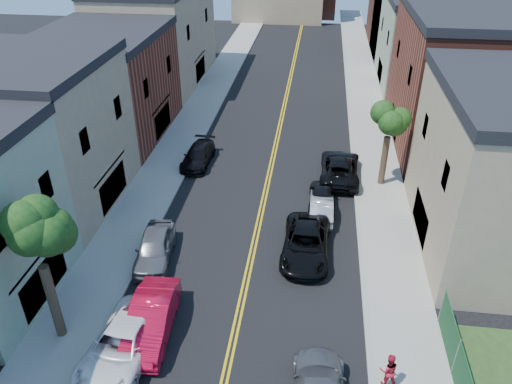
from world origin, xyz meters
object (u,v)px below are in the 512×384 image
(red_sedan, at_px, (151,319))
(silver_car_right, at_px, (321,207))
(white_pickup, at_px, (123,345))
(dark_car_right_far, at_px, (340,168))
(black_suv_lane, at_px, (306,243))
(black_car_left, at_px, (198,156))
(black_car_right, at_px, (322,196))
(grey_car_left, at_px, (155,248))
(pedestrian_right, at_px, (388,370))

(red_sedan, relative_size, silver_car_right, 1.26)
(white_pickup, distance_m, dark_car_right_far, 19.96)
(black_suv_lane, bearing_deg, black_car_left, 131.71)
(black_car_right, bearing_deg, black_suv_lane, 81.32)
(grey_car_left, distance_m, black_car_right, 11.36)
(grey_car_left, bearing_deg, red_sedan, -81.60)
(dark_car_right_far, bearing_deg, red_sedan, 62.72)
(white_pickup, xyz_separation_m, dark_car_right_far, (9.61, 17.49, 0.03))
(pedestrian_right, bearing_deg, black_car_right, -82.03)
(black_car_right, xyz_separation_m, pedestrian_right, (2.86, -13.64, 0.24))
(white_pickup, bearing_deg, black_car_right, 64.44)
(white_pickup, bearing_deg, pedestrian_right, 6.06)
(black_car_left, xyz_separation_m, silver_car_right, (9.30, -5.92, -0.00))
(black_car_right, relative_size, silver_car_right, 1.04)
(grey_car_left, bearing_deg, pedestrian_right, -36.92)
(grey_car_left, relative_size, black_car_left, 1.00)
(red_sedan, relative_size, pedestrian_right, 3.17)
(dark_car_right_far, height_order, pedestrian_right, pedestrian_right)
(grey_car_left, distance_m, black_suv_lane, 8.40)
(black_car_right, height_order, silver_car_right, black_car_right)
(black_car_right, distance_m, silver_car_right, 1.23)
(dark_car_right_far, bearing_deg, black_car_right, 74.72)
(black_suv_lane, bearing_deg, red_sedan, -133.82)
(silver_car_right, relative_size, dark_car_right_far, 0.70)
(black_car_right, bearing_deg, pedestrian_right, 102.14)
(white_pickup, height_order, black_suv_lane, white_pickup)
(white_pickup, height_order, black_car_left, white_pickup)
(silver_car_right, xyz_separation_m, pedestrian_right, (2.90, -12.41, 0.29))
(white_pickup, height_order, silver_car_right, white_pickup)
(black_car_right, bearing_deg, silver_car_right, 88.54)
(red_sedan, xyz_separation_m, dark_car_right_far, (8.82, 15.96, -0.04))
(dark_car_right_far, xyz_separation_m, black_suv_lane, (-2.02, -9.19, -0.03))
(red_sedan, distance_m, dark_car_right_far, 18.23)
(black_car_left, height_order, black_car_right, black_car_right)
(white_pickup, xyz_separation_m, black_car_right, (8.43, 13.61, -0.06))
(red_sedan, distance_m, white_pickup, 1.73)
(red_sedan, relative_size, dark_car_right_far, 0.89)
(dark_car_right_far, height_order, black_suv_lane, dark_car_right_far)
(black_suv_lane, bearing_deg, silver_car_right, 80.21)
(black_car_left, distance_m, pedestrian_right, 22.02)
(white_pickup, xyz_separation_m, pedestrian_right, (11.29, -0.03, 0.18))
(black_car_left, xyz_separation_m, black_suv_lane, (8.50, -9.99, 0.10))
(black_car_left, bearing_deg, black_car_right, -24.55)
(red_sedan, bearing_deg, black_car_right, 53.93)
(red_sedan, height_order, white_pickup, red_sedan)
(dark_car_right_far, bearing_deg, pedestrian_right, 97.13)
(red_sedan, height_order, grey_car_left, red_sedan)
(black_car_left, height_order, black_suv_lane, black_suv_lane)
(dark_car_right_far, bearing_deg, grey_car_left, 47.72)
(black_car_right, height_order, black_suv_lane, black_suv_lane)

